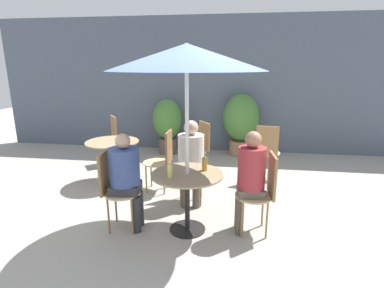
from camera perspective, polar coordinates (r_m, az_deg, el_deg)
ground_plane at (r=3.73m, az=-1.66°, el=-16.52°), size 20.00×20.00×0.00m
storefront_wall at (r=6.89m, az=3.51°, el=11.05°), size 10.00×0.06×3.00m
cafe_table_near at (r=3.54m, az=-0.91°, el=-8.06°), size 0.84×0.84×0.72m
cafe_table_far at (r=5.15m, az=-14.86°, el=-1.13°), size 0.87×0.87×0.72m
bistro_chair_0 at (r=3.58m, az=13.42°, el=-7.96°), size 0.44×0.43×0.97m
bistro_chair_1 at (r=4.36m, az=-0.06°, el=-3.43°), size 0.43×0.44×0.97m
bistro_chair_2 at (r=3.70m, az=-14.75°, el=-7.30°), size 0.44×0.43×0.97m
bistro_chair_3 at (r=4.67m, az=-5.49°, el=-2.27°), size 0.43×0.43×0.97m
bistro_chair_4 at (r=5.25m, az=14.12°, el=-0.72°), size 0.44×0.46×0.97m
bistro_chair_5 at (r=6.21m, az=-13.76°, el=1.66°), size 0.50×0.49×0.97m
bistro_chair_6 at (r=5.33m, az=1.49°, el=-0.06°), size 0.49×0.49×0.97m
seated_person_0 at (r=3.50m, az=11.02°, el=-5.52°), size 0.33×0.32×1.23m
seated_person_1 at (r=4.16m, az=-0.19°, el=-2.22°), size 0.36×0.38×1.22m
seated_person_2 at (r=3.61m, az=-12.44°, el=-5.51°), size 0.38×0.36×1.19m
beer_glass_0 at (r=3.56m, az=2.42°, el=-3.88°), size 0.06×0.06×0.16m
beer_glass_1 at (r=3.34m, az=-4.24°, el=-5.13°), size 0.06×0.06×0.16m
potted_plant_0 at (r=6.69m, az=-4.70°, el=4.11°), size 0.65×0.65×1.23m
potted_plant_1 at (r=6.63m, az=9.30°, el=4.40°), size 0.79×0.79×1.35m
umbrella at (r=3.27m, az=-1.02°, el=16.12°), size 1.71×1.71×2.16m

